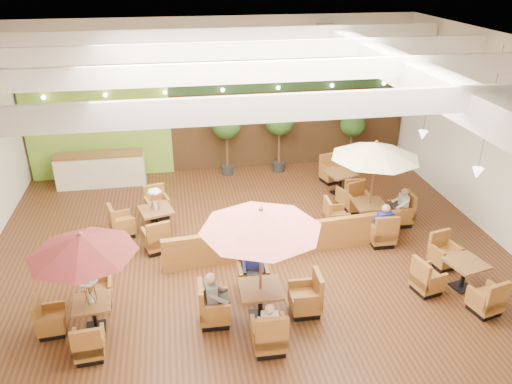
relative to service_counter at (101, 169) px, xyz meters
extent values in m
plane|color=#381E0F|center=(4.40, -5.10, -0.58)|extent=(14.00, 14.00, 0.00)
cube|color=silver|center=(4.40, 0.90, 2.17)|extent=(14.00, 0.04, 5.50)
cube|color=silver|center=(4.40, -11.10, 2.17)|extent=(14.00, 0.04, 5.50)
cube|color=silver|center=(11.40, -5.10, 2.17)|extent=(0.04, 12.00, 5.50)
cube|color=white|center=(4.40, -5.10, 4.92)|extent=(14.00, 12.00, 0.04)
cube|color=brown|center=(4.40, 0.84, 1.02)|extent=(13.90, 0.10, 3.20)
cube|color=#1E3819|center=(4.40, 0.83, 2.47)|extent=(13.90, 0.12, 0.35)
cube|color=#73A32F|center=(0.00, 0.78, 1.02)|extent=(5.00, 0.08, 3.20)
cube|color=black|center=(0.00, 0.70, 1.82)|extent=(2.60, 0.08, 0.70)
cube|color=white|center=(7.90, -5.10, 4.37)|extent=(0.60, 11.00, 0.60)
cube|color=white|center=(4.40, -9.10, 4.57)|extent=(13.60, 0.12, 0.45)
cube|color=white|center=(4.40, -6.40, 4.57)|extent=(13.60, 0.12, 0.45)
cube|color=white|center=(4.40, -3.80, 4.57)|extent=(13.60, 0.12, 0.45)
cube|color=white|center=(4.40, -1.10, 4.57)|extent=(13.60, 0.12, 0.45)
cylinder|color=black|center=(10.20, -6.10, 3.32)|extent=(0.01, 0.01, 3.20)
cone|color=white|center=(10.20, -6.10, 1.72)|extent=(0.28, 0.28, 0.28)
cylinder|color=black|center=(10.20, -3.10, 3.32)|extent=(0.01, 0.01, 3.20)
cone|color=white|center=(10.20, -3.10, 1.72)|extent=(0.28, 0.28, 0.28)
sphere|color=#FFEAC6|center=(-1.60, 0.60, 2.47)|extent=(0.14, 0.14, 0.14)
sphere|color=#FFEAC6|center=(0.40, 0.60, 2.47)|extent=(0.14, 0.14, 0.14)
sphere|color=#FFEAC6|center=(2.40, 0.60, 2.47)|extent=(0.14, 0.14, 0.14)
sphere|color=#FFEAC6|center=(4.40, 0.60, 2.47)|extent=(0.14, 0.14, 0.14)
sphere|color=#FFEAC6|center=(6.40, 0.60, 2.47)|extent=(0.14, 0.14, 0.14)
sphere|color=#FFEAC6|center=(8.40, 0.60, 2.47)|extent=(0.14, 0.14, 0.14)
sphere|color=#FFEAC6|center=(10.40, 0.60, 2.47)|extent=(0.14, 0.14, 0.14)
cube|color=beige|center=(0.00, 0.00, -0.03)|extent=(3.00, 0.70, 1.10)
cube|color=brown|center=(0.00, 0.00, 0.57)|extent=(3.00, 0.75, 0.06)
cube|color=brown|center=(5.38, -5.52, -0.12)|extent=(6.63, 0.71, 0.92)
cube|color=brown|center=(0.63, -7.70, 0.09)|extent=(0.85, 0.85, 0.06)
cylinder|color=black|center=(0.63, -7.70, -0.24)|extent=(0.09, 0.09, 0.61)
cube|color=black|center=(0.63, -7.70, -0.56)|extent=(0.45, 0.45, 0.04)
cube|color=brown|center=(0.63, -8.58, -0.30)|extent=(0.62, 0.62, 0.30)
cube|color=brown|center=(0.61, -8.82, -0.03)|extent=(0.58, 0.14, 0.65)
cube|color=brown|center=(0.36, -8.60, -0.12)|extent=(0.11, 0.52, 0.26)
cube|color=brown|center=(0.90, -8.56, -0.12)|extent=(0.11, 0.52, 0.26)
cube|color=black|center=(0.63, -8.58, -0.52)|extent=(0.55, 0.55, 0.13)
cube|color=brown|center=(0.63, -6.81, -0.30)|extent=(0.62, 0.62, 0.30)
cube|color=brown|center=(0.64, -6.57, -0.03)|extent=(0.58, 0.14, 0.65)
cube|color=brown|center=(0.90, -6.79, -0.12)|extent=(0.11, 0.52, 0.26)
cube|color=brown|center=(0.36, -6.83, -0.12)|extent=(0.11, 0.52, 0.26)
cube|color=black|center=(0.63, -6.81, -0.52)|extent=(0.55, 0.55, 0.13)
cube|color=brown|center=(-0.26, -7.70, -0.30)|extent=(0.62, 0.62, 0.30)
cube|color=brown|center=(-0.02, -7.72, -0.03)|extent=(0.14, 0.58, 0.65)
cube|color=brown|center=(-0.28, -7.43, -0.12)|extent=(0.52, 0.11, 0.26)
cube|color=brown|center=(-0.24, -7.97, -0.12)|extent=(0.52, 0.11, 0.26)
cube|color=black|center=(-0.26, -7.70, -0.52)|extent=(0.55, 0.55, 0.13)
cylinder|color=brown|center=(0.63, -7.70, 0.58)|extent=(0.06, 0.06, 2.32)
cone|color=#4F1717|center=(0.63, -7.70, 1.56)|extent=(2.23, 2.23, 0.45)
sphere|color=brown|center=(0.63, -7.70, 1.79)|extent=(0.10, 0.10, 0.10)
cylinder|color=silver|center=(0.63, -7.70, 0.22)|extent=(0.10, 0.10, 0.22)
cube|color=brown|center=(4.22, -7.96, 0.19)|extent=(0.93, 0.93, 0.06)
cylinder|color=black|center=(4.22, -7.96, -0.19)|extent=(0.11, 0.11, 0.71)
cube|color=black|center=(4.22, -7.96, -0.56)|extent=(0.49, 0.49, 0.04)
cube|color=brown|center=(4.22, -8.98, -0.26)|extent=(0.68, 0.68, 0.34)
cube|color=brown|center=(4.23, -9.26, 0.06)|extent=(0.67, 0.12, 0.75)
cube|color=brown|center=(3.91, -8.97, -0.05)|extent=(0.10, 0.59, 0.30)
cube|color=brown|center=(4.54, -8.99, -0.05)|extent=(0.10, 0.59, 0.30)
cube|color=black|center=(4.22, -8.98, -0.51)|extent=(0.60, 0.60, 0.15)
cube|color=brown|center=(4.22, -6.94, -0.26)|extent=(0.68, 0.68, 0.34)
cube|color=brown|center=(4.22, -6.66, 0.06)|extent=(0.67, 0.12, 0.75)
cube|color=brown|center=(4.54, -6.94, -0.05)|extent=(0.10, 0.59, 0.30)
cube|color=brown|center=(3.91, -6.93, -0.05)|extent=(0.10, 0.59, 0.30)
cube|color=black|center=(4.22, -6.94, -0.51)|extent=(0.60, 0.60, 0.15)
cube|color=brown|center=(3.20, -7.96, -0.26)|extent=(0.68, 0.68, 0.34)
cube|color=brown|center=(3.48, -7.95, 0.06)|extent=(0.12, 0.67, 0.75)
cube|color=brown|center=(3.21, -7.65, -0.05)|extent=(0.59, 0.10, 0.30)
cube|color=brown|center=(3.20, -8.27, -0.05)|extent=(0.59, 0.10, 0.30)
cube|color=black|center=(3.20, -7.96, -0.51)|extent=(0.60, 0.60, 0.15)
cube|color=brown|center=(5.24, -7.96, -0.26)|extent=(0.68, 0.68, 0.34)
cube|color=brown|center=(4.97, -7.96, 0.06)|extent=(0.12, 0.67, 0.75)
cube|color=brown|center=(5.24, -8.27, -0.05)|extent=(0.59, 0.10, 0.30)
cube|color=brown|center=(5.25, -7.65, -0.05)|extent=(0.59, 0.10, 0.30)
cube|color=black|center=(5.24, -7.96, -0.51)|extent=(0.60, 0.60, 0.15)
cylinder|color=brown|center=(4.22, -7.96, 0.76)|extent=(0.06, 0.06, 2.69)
cone|color=#C86460|center=(4.22, -7.96, 1.92)|extent=(2.58, 2.58, 0.45)
sphere|color=brown|center=(4.22, -7.96, 2.15)|extent=(0.10, 0.10, 0.10)
cube|color=brown|center=(8.11, -4.46, 0.18)|extent=(0.93, 0.93, 0.06)
cylinder|color=black|center=(8.11, -4.46, -0.19)|extent=(0.11, 0.11, 0.70)
cube|color=black|center=(8.11, -4.46, -0.56)|extent=(0.49, 0.49, 0.04)
cube|color=brown|center=(8.11, -5.46, -0.27)|extent=(0.67, 0.67, 0.34)
cube|color=brown|center=(8.12, -5.73, 0.05)|extent=(0.66, 0.13, 0.74)
cube|color=brown|center=(7.80, -5.45, -0.06)|extent=(0.10, 0.58, 0.30)
cube|color=brown|center=(8.41, -5.47, -0.06)|extent=(0.10, 0.58, 0.30)
cube|color=black|center=(8.11, -5.46, -0.51)|extent=(0.60, 0.60, 0.15)
cube|color=brown|center=(8.11, -3.45, -0.27)|extent=(0.67, 0.67, 0.34)
cube|color=brown|center=(8.10, -3.18, 0.05)|extent=(0.66, 0.13, 0.74)
cube|color=brown|center=(8.41, -3.46, -0.06)|extent=(0.10, 0.58, 0.30)
cube|color=brown|center=(7.80, -3.44, -0.06)|extent=(0.10, 0.58, 0.30)
cube|color=black|center=(8.11, -3.45, -0.51)|extent=(0.60, 0.60, 0.15)
cube|color=brown|center=(7.11, -4.46, -0.27)|extent=(0.67, 0.67, 0.34)
cube|color=brown|center=(7.38, -4.45, 0.05)|extent=(0.13, 0.66, 0.74)
cube|color=brown|center=(7.12, -4.15, -0.06)|extent=(0.58, 0.10, 0.30)
cube|color=brown|center=(7.10, -4.76, -0.06)|extent=(0.58, 0.10, 0.30)
cube|color=black|center=(7.11, -4.46, -0.51)|extent=(0.60, 0.60, 0.15)
cube|color=brown|center=(9.11, -4.46, -0.27)|extent=(0.67, 0.67, 0.34)
cube|color=brown|center=(8.84, -4.47, 0.05)|extent=(0.13, 0.66, 0.74)
cube|color=brown|center=(9.10, -4.76, -0.06)|extent=(0.58, 0.10, 0.30)
cube|color=brown|center=(9.12, -4.15, -0.06)|extent=(0.58, 0.10, 0.30)
cube|color=black|center=(9.11, -4.46, -0.51)|extent=(0.60, 0.60, 0.15)
cylinder|color=brown|center=(8.11, -4.46, 0.74)|extent=(0.06, 0.06, 2.64)
cone|color=beige|center=(8.11, -4.46, 1.87)|extent=(2.53, 2.53, 0.45)
sphere|color=brown|center=(8.11, -4.46, 2.10)|extent=(0.10, 0.10, 0.10)
cube|color=brown|center=(1.94, -3.75, 0.16)|extent=(1.09, 1.09, 0.06)
cylinder|color=black|center=(1.94, -3.75, -0.20)|extent=(0.10, 0.10, 0.69)
cube|color=black|center=(1.94, -3.75, -0.56)|extent=(0.58, 0.58, 0.04)
cube|color=brown|center=(1.94, -4.73, -0.27)|extent=(0.80, 0.80, 0.33)
cube|color=brown|center=(1.86, -4.99, 0.04)|extent=(0.65, 0.28, 0.73)
cube|color=brown|center=(1.65, -4.82, -0.06)|extent=(0.24, 0.57, 0.29)
cube|color=brown|center=(2.23, -4.65, -0.06)|extent=(0.24, 0.57, 0.29)
cube|color=black|center=(1.94, -4.73, -0.51)|extent=(0.71, 0.71, 0.15)
cube|color=brown|center=(1.94, -2.76, -0.27)|extent=(0.80, 0.80, 0.33)
cube|color=brown|center=(2.01, -2.50, 0.04)|extent=(0.65, 0.28, 0.73)
cube|color=brown|center=(2.23, -2.68, -0.06)|extent=(0.24, 0.57, 0.29)
cube|color=brown|center=(1.65, -2.84, -0.06)|extent=(0.24, 0.57, 0.29)
cube|color=black|center=(1.94, -2.76, -0.51)|extent=(0.71, 0.71, 0.15)
cube|color=brown|center=(0.95, -3.75, -0.27)|extent=(0.80, 0.80, 0.33)
cube|color=brown|center=(1.21, -3.82, 0.04)|extent=(0.28, 0.65, 0.73)
cube|color=brown|center=(0.87, -3.46, -0.06)|extent=(0.57, 0.24, 0.29)
cube|color=brown|center=(1.03, -4.04, -0.06)|extent=(0.57, 0.24, 0.29)
cube|color=black|center=(0.95, -3.75, -0.51)|extent=(0.71, 0.71, 0.15)
cylinder|color=silver|center=(1.94, -3.75, 0.31)|extent=(0.10, 0.10, 0.22)
cube|color=brown|center=(9.26, -7.70, 0.13)|extent=(1.00, 1.00, 0.06)
cylinder|color=black|center=(9.26, -7.70, -0.22)|extent=(0.10, 0.10, 0.65)
cube|color=black|center=(9.26, -7.70, -0.56)|extent=(0.53, 0.53, 0.04)
cube|color=brown|center=(9.26, -8.64, -0.29)|extent=(0.73, 0.73, 0.32)
cube|color=brown|center=(9.21, -8.89, 0.01)|extent=(0.62, 0.23, 0.69)
cube|color=brown|center=(8.99, -8.70, -0.09)|extent=(0.20, 0.55, 0.28)
cube|color=brown|center=(9.54, -8.57, -0.09)|extent=(0.20, 0.55, 0.28)
cube|color=black|center=(9.26, -8.64, -0.51)|extent=(0.65, 0.65, 0.14)
cube|color=brown|center=(9.26, -6.77, -0.29)|extent=(0.73, 0.73, 0.32)
cube|color=brown|center=(9.32, -6.52, 0.01)|extent=(0.62, 0.23, 0.69)
cube|color=brown|center=(9.54, -6.70, -0.09)|extent=(0.20, 0.55, 0.28)
cube|color=brown|center=(8.99, -6.83, -0.09)|extent=(0.20, 0.55, 0.28)
cube|color=black|center=(9.26, -6.77, -0.51)|extent=(0.65, 0.65, 0.14)
cube|color=brown|center=(8.33, -7.70, -0.29)|extent=(0.73, 0.73, 0.32)
cube|color=brown|center=(8.58, -7.76, 0.01)|extent=(0.23, 0.62, 0.69)
cube|color=brown|center=(8.26, -7.42, -0.09)|extent=(0.55, 0.20, 0.28)
cube|color=brown|center=(8.39, -7.98, -0.09)|extent=(0.55, 0.20, 0.28)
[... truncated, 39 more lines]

